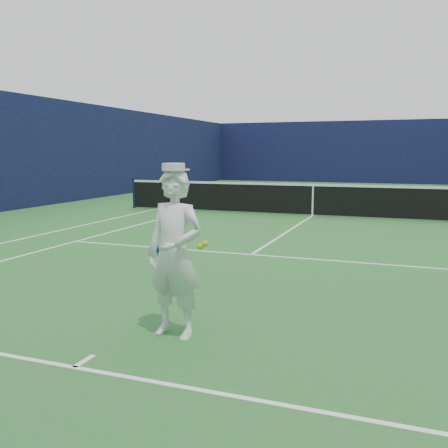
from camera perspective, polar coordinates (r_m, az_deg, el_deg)
name	(u,v)px	position (r m, az deg, el deg)	size (l,w,h in m)	color
ground	(312,216)	(15.88, 10.07, 0.92)	(80.00, 80.00, 0.00)	#266428
court_markings	(312,216)	(15.88, 10.07, 0.93)	(11.03, 23.83, 0.01)	white
windscreen_fence	(314,152)	(15.75, 10.25, 8.15)	(20.12, 36.12, 4.00)	#0E1136
tennis_net	(313,198)	(15.82, 10.12, 2.91)	(12.88, 0.09, 1.07)	#141E4C
tennis_player	(175,253)	(5.34, -5.66, -3.37)	(0.76, 0.55, 1.87)	white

